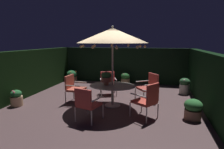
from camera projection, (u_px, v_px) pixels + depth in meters
ground_plane at (106, 104)px, 6.59m from camera, size 6.94×7.48×0.02m
hedge_backdrop_rear at (124, 65)px, 9.86m from camera, size 6.94×0.30×1.82m
hedge_backdrop_left at (23, 74)px, 7.21m from camera, size 0.30×7.48×1.82m
hedge_backdrop_right at (211, 83)px, 5.65m from camera, size 0.30×7.48×1.82m
patio_dining_table at (113, 89)px, 6.27m from camera, size 1.56×1.30×0.72m
patio_umbrella at (113, 36)px, 5.95m from camera, size 2.28×2.28×2.66m
centerpiece_planter at (106, 77)px, 6.23m from camera, size 0.35×0.35×0.48m
patio_chair_north at (149, 85)px, 6.79m from camera, size 0.86×0.87×1.01m
patio_chair_northeast at (108, 81)px, 7.67m from camera, size 0.80×0.75×0.93m
patio_chair_east at (74, 87)px, 6.64m from camera, size 0.60×0.67×0.98m
patio_chair_southeast at (87, 102)px, 5.05m from camera, size 0.71×0.72×0.95m
patio_chair_south at (147, 99)px, 5.23m from camera, size 0.82×0.81×1.04m
potted_plant_front_corner at (16, 98)px, 6.31m from camera, size 0.39×0.39×0.56m
potted_plant_back_center at (193, 109)px, 5.23m from camera, size 0.49×0.49×0.58m
potted_plant_right_near at (184, 86)px, 7.74m from camera, size 0.43×0.43×0.67m
potted_plant_left_near at (72, 76)px, 10.06m from camera, size 0.55×0.55×0.62m
potted_plant_left_far at (110, 77)px, 9.54m from camera, size 0.50×0.50×0.64m
potted_plant_right_far at (125, 78)px, 9.41m from camera, size 0.47×0.47×0.59m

